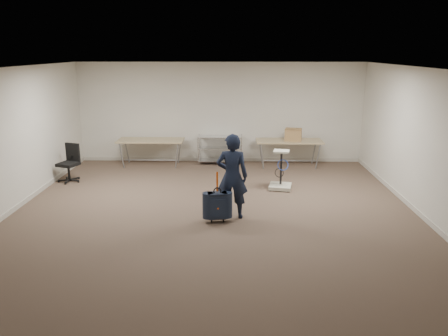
{
  "coord_description": "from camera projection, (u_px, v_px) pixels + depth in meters",
  "views": [
    {
      "loc": [
        0.38,
        -7.77,
        3.12
      ],
      "look_at": [
        0.2,
        0.3,
        0.93
      ],
      "focal_mm": 35.0,
      "sensor_mm": 36.0,
      "label": 1
    }
  ],
  "objects": [
    {
      "name": "room_shell",
      "position": [
        216.0,
        193.0,
        9.65
      ],
      "size": [
        8.0,
        9.0,
        9.0
      ],
      "color": "silver",
      "rests_on": "ground"
    },
    {
      "name": "office_chair",
      "position": [
        70.0,
        170.0,
        10.66
      ],
      "size": [
        0.56,
        0.56,
        0.92
      ],
      "color": "black",
      "rests_on": "ground"
    },
    {
      "name": "equipment_cart",
      "position": [
        281.0,
        179.0,
        10.06
      ],
      "size": [
        0.58,
        0.58,
        0.91
      ],
      "color": "#BEB5A3",
      "rests_on": "ground"
    },
    {
      "name": "wire_shelf",
      "position": [
        220.0,
        148.0,
        12.26
      ],
      "size": [
        1.22,
        0.47,
        0.8
      ],
      "color": "silver",
      "rests_on": "ground"
    },
    {
      "name": "cardboard_box",
      "position": [
        293.0,
        135.0,
        11.84
      ],
      "size": [
        0.5,
        0.41,
        0.33
      ],
      "primitive_type": "cube",
      "rotation": [
        0.0,
        0.0,
        -0.21
      ],
      "color": "#9C6648",
      "rests_on": "folding_table_right"
    },
    {
      "name": "folding_table_left",
      "position": [
        151.0,
        142.0,
        12.0
      ],
      "size": [
        1.8,
        0.75,
        0.73
      ],
      "color": "tan",
      "rests_on": "ground"
    },
    {
      "name": "person",
      "position": [
        232.0,
        176.0,
        8.21
      ],
      "size": [
        0.62,
        0.44,
        1.63
      ],
      "primitive_type": "imported",
      "rotation": [
        0.0,
        0.0,
        3.06
      ],
      "color": "black",
      "rests_on": "ground"
    },
    {
      "name": "folding_table_right",
      "position": [
        289.0,
        142.0,
        11.92
      ],
      "size": [
        1.8,
        0.75,
        0.73
      ],
      "color": "tan",
      "rests_on": "ground"
    },
    {
      "name": "ground",
      "position": [
        213.0,
        219.0,
        8.33
      ],
      "size": [
        9.0,
        9.0,
        0.0
      ],
      "primitive_type": "plane",
      "color": "#46392A",
      "rests_on": "ground"
    },
    {
      "name": "suitcase",
      "position": [
        217.0,
        205.0,
        8.09
      ],
      "size": [
        0.38,
        0.25,
        0.97
      ],
      "color": "black",
      "rests_on": "ground"
    }
  ]
}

